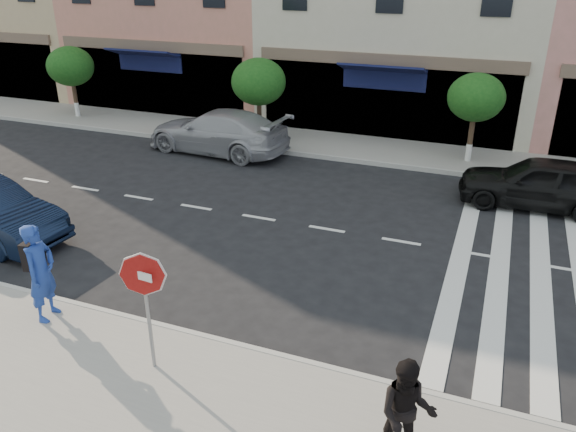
# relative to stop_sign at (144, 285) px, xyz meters

# --- Properties ---
(ground) EXTENTS (120.00, 120.00, 0.00)m
(ground) POSITION_rel_stop_sign_xyz_m (1.04, 2.59, -1.79)
(ground) COLOR black
(ground) RESTS_ON ground
(sidewalk_far) EXTENTS (60.00, 3.00, 0.15)m
(sidewalk_far) POSITION_rel_stop_sign_xyz_m (1.04, 13.59, -1.72)
(sidewalk_far) COLOR gray
(sidewalk_far) RESTS_ON ground
(street_tree_wa) EXTENTS (2.00, 2.00, 3.05)m
(street_tree_wa) POSITION_rel_stop_sign_xyz_m (-12.96, 13.39, 0.54)
(street_tree_wa) COLOR #473323
(street_tree_wa) RESTS_ON sidewalk_far
(street_tree_wb) EXTENTS (2.10, 2.10, 3.06)m
(street_tree_wb) POSITION_rel_stop_sign_xyz_m (-3.96, 13.39, 0.52)
(street_tree_wb) COLOR #473323
(street_tree_wb) RESTS_ON sidewalk_far
(street_tree_c) EXTENTS (1.90, 1.90, 3.04)m
(street_tree_c) POSITION_rel_stop_sign_xyz_m (4.04, 13.39, 0.56)
(street_tree_c) COLOR #473323
(street_tree_c) RESTS_ON sidewalk_far
(stop_sign) EXTENTS (0.79, 0.12, 2.23)m
(stop_sign) POSITION_rel_stop_sign_xyz_m (0.00, 0.00, 0.00)
(stop_sign) COLOR gray
(stop_sign) RESTS_ON sidewalk_near
(photographer) EXTENTS (0.59, 0.80, 1.99)m
(photographer) POSITION_rel_stop_sign_xyz_m (-2.77, 0.53, -0.65)
(photographer) COLOR navy
(photographer) RESTS_ON sidewalk_near
(walker) EXTENTS (0.91, 0.77, 1.66)m
(walker) POSITION_rel_stop_sign_xyz_m (4.38, -0.39, -0.81)
(walker) COLOR black
(walker) RESTS_ON sidewalk_near
(car_far_left) EXTENTS (5.62, 2.70, 1.58)m
(car_far_left) POSITION_rel_stop_sign_xyz_m (-4.80, 11.46, -1.00)
(car_far_left) COLOR #9D9CA1
(car_far_left) RESTS_ON ground
(car_far_mid) EXTENTS (4.44, 1.85, 1.50)m
(car_far_mid) POSITION_rel_stop_sign_xyz_m (6.24, 10.25, -1.04)
(car_far_mid) COLOR black
(car_far_mid) RESTS_ON ground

